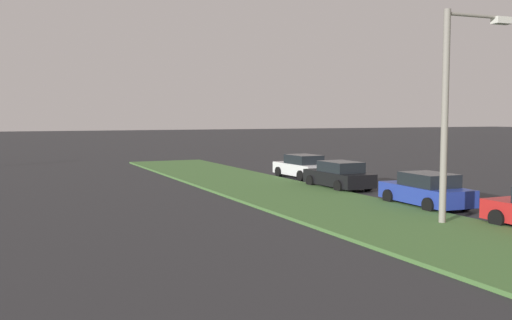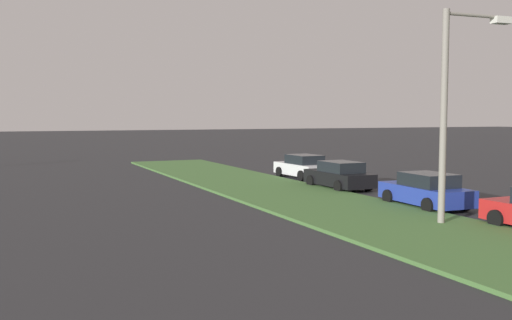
{
  "view_description": "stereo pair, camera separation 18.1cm",
  "coord_description": "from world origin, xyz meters",
  "px_view_note": "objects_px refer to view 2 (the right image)",
  "views": [
    {
      "loc": [
        -6.39,
        19.17,
        3.84
      ],
      "look_at": [
        19.01,
        7.61,
        1.69
      ],
      "focal_mm": 39.92,
      "sensor_mm": 36.0,
      "label": 1
    },
    {
      "loc": [
        -6.46,
        19.01,
        3.84
      ],
      "look_at": [
        19.01,
        7.61,
        1.69
      ],
      "focal_mm": 39.92,
      "sensor_mm": 36.0,
      "label": 2
    }
  ],
  "objects_px": {
    "parked_car_black": "(339,176)",
    "streetlight": "(452,100)",
    "parked_car_blue": "(426,191)",
    "parked_car_white": "(303,167)"
  },
  "relations": [
    {
      "from": "parked_car_blue",
      "to": "parked_car_black",
      "type": "distance_m",
      "value": 6.7
    },
    {
      "from": "parked_car_black",
      "to": "streetlight",
      "type": "bearing_deg",
      "value": 168.34
    },
    {
      "from": "parked_car_blue",
      "to": "parked_car_white",
      "type": "bearing_deg",
      "value": -0.85
    },
    {
      "from": "parked_car_blue",
      "to": "parked_car_black",
      "type": "height_order",
      "value": "same"
    },
    {
      "from": "streetlight",
      "to": "parked_car_white",
      "type": "bearing_deg",
      "value": -9.7
    },
    {
      "from": "parked_car_black",
      "to": "streetlight",
      "type": "height_order",
      "value": "streetlight"
    },
    {
      "from": "streetlight",
      "to": "parked_car_blue",
      "type": "bearing_deg",
      "value": -28.92
    },
    {
      "from": "parked_car_blue",
      "to": "parked_car_black",
      "type": "xyz_separation_m",
      "value": [
        6.7,
        0.02,
        0.0
      ]
    },
    {
      "from": "parked_car_blue",
      "to": "streetlight",
      "type": "distance_m",
      "value": 5.37
    },
    {
      "from": "parked_car_white",
      "to": "streetlight",
      "type": "distance_m",
      "value": 16.12
    }
  ]
}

